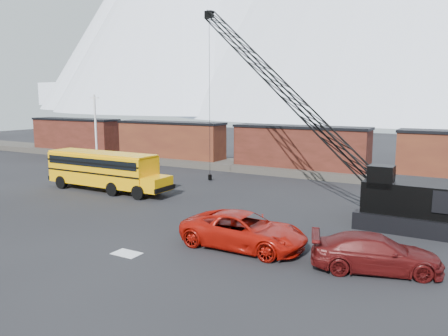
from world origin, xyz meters
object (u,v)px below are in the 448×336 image
object	(u,v)px
red_pickup	(244,230)
maroon_suv	(376,253)
crawler_crane	(280,86)
school_bus	(105,169)

from	to	relation	value
red_pickup	maroon_suv	size ratio (longest dim) A/B	1.16
red_pickup	maroon_suv	world-z (taller)	red_pickup
maroon_suv	crawler_crane	xyz separation A→B (m)	(-9.36, 11.26, 7.67)
school_bus	crawler_crane	world-z (taller)	crawler_crane
red_pickup	maroon_suv	xyz separation A→B (m)	(6.46, 0.17, -0.09)
school_bus	red_pickup	distance (m)	17.56
red_pickup	maroon_suv	bearing A→B (deg)	-88.96
red_pickup	crawler_crane	world-z (taller)	crawler_crane
maroon_suv	crawler_crane	distance (m)	16.53
school_bus	red_pickup	size ratio (longest dim) A/B	1.79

